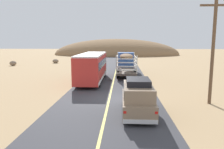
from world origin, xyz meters
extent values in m
plane|color=tan|center=(0.00, 0.00, 0.00)|extent=(240.00, 240.00, 0.00)
cube|color=#38383D|center=(0.00, 0.00, 0.01)|extent=(8.00, 120.00, 0.02)
cube|color=#D8CC4C|center=(0.00, 0.00, 0.02)|extent=(0.16, 117.60, 0.00)
cube|color=#8C7259|center=(2.03, -3.50, 0.70)|extent=(1.90, 4.60, 0.90)
cube|color=#8C7259|center=(2.03, -3.65, 1.55)|extent=(1.75, 3.59, 0.80)
cube|color=#192333|center=(2.03, -3.65, 1.57)|extent=(1.79, 3.22, 0.44)
cube|color=silver|center=(2.03, -5.72, 0.37)|extent=(1.86, 0.20, 0.24)
cube|color=red|center=(1.20, -5.78, 0.88)|extent=(0.16, 0.06, 0.14)
cube|color=red|center=(2.86, -5.78, 0.88)|extent=(0.16, 0.06, 0.14)
cube|color=black|center=(2.03, -3.60, 2.13)|extent=(1.42, 2.07, 0.36)
cylinder|color=black|center=(1.21, -2.07, 0.40)|extent=(0.26, 0.76, 0.76)
cylinder|color=black|center=(2.85, -2.07, 0.40)|extent=(0.26, 0.76, 0.76)
cylinder|color=black|center=(1.21, -4.92, 0.40)|extent=(0.26, 0.76, 0.76)
cylinder|color=black|center=(2.85, -4.92, 0.40)|extent=(0.26, 0.76, 0.76)
cube|color=#3359A5|center=(1.54, 16.78, 1.82)|extent=(2.50, 2.20, 2.20)
cube|color=#192333|center=(1.54, 16.78, 2.27)|extent=(2.53, 1.54, 0.70)
cube|color=brown|center=(1.54, 11.38, 0.72)|extent=(2.50, 6.40, 0.24)
cylinder|color=silver|center=(0.35, 14.52, 1.94)|extent=(0.12, 0.12, 2.20)
cylinder|color=silver|center=(2.73, 14.52, 1.94)|extent=(0.12, 0.12, 2.20)
cylinder|color=silver|center=(0.35, 8.24, 1.94)|extent=(0.12, 0.12, 2.20)
cylinder|color=silver|center=(2.73, 8.24, 1.94)|extent=(0.12, 0.12, 2.20)
cube|color=silver|center=(0.33, 11.38, 1.28)|extent=(0.08, 6.30, 0.12)
cube|color=silver|center=(2.75, 11.38, 1.28)|extent=(0.08, 6.30, 0.12)
cube|color=silver|center=(1.54, 8.22, 1.28)|extent=(2.40, 0.08, 0.12)
cube|color=silver|center=(0.33, 11.38, 1.72)|extent=(0.08, 6.30, 0.12)
cube|color=silver|center=(2.75, 11.38, 1.72)|extent=(0.08, 6.30, 0.12)
cube|color=silver|center=(1.54, 8.22, 1.72)|extent=(2.40, 0.08, 0.12)
cube|color=silver|center=(0.33, 11.38, 2.16)|extent=(0.08, 6.30, 0.12)
cube|color=silver|center=(2.75, 11.38, 2.16)|extent=(0.08, 6.30, 0.12)
cube|color=silver|center=(1.54, 8.22, 2.16)|extent=(2.40, 0.08, 0.12)
cube|color=silver|center=(0.33, 11.38, 2.60)|extent=(0.08, 6.30, 0.12)
cube|color=silver|center=(2.75, 11.38, 2.60)|extent=(0.08, 6.30, 0.12)
cube|color=silver|center=(1.54, 8.22, 2.60)|extent=(2.40, 0.08, 0.12)
ellipsoid|color=#8C6B4C|center=(1.54, 11.38, 2.69)|extent=(1.75, 3.84, 0.70)
cylinder|color=black|center=(0.45, 16.78, 0.57)|extent=(0.32, 1.10, 1.10)
cylinder|color=black|center=(2.63, 16.78, 0.57)|extent=(0.32, 1.10, 1.10)
cylinder|color=black|center=(0.45, 10.10, 0.57)|extent=(0.32, 1.10, 1.10)
cylinder|color=black|center=(2.63, 10.10, 0.57)|extent=(0.32, 1.10, 1.10)
cube|color=red|center=(-2.45, 7.74, 1.72)|extent=(2.50, 10.00, 2.70)
cube|color=white|center=(-2.45, 7.74, 3.15)|extent=(2.45, 9.80, 0.16)
cube|color=#192333|center=(-2.45, 7.74, 2.19)|extent=(2.54, 9.20, 0.80)
cube|color=silver|center=(-2.45, 7.74, 0.57)|extent=(2.53, 9.80, 0.36)
cylinder|color=black|center=(-3.55, 10.99, 0.52)|extent=(0.30, 1.00, 1.00)
cylinder|color=black|center=(-1.35, 10.99, 0.52)|extent=(0.30, 1.00, 1.00)
cylinder|color=black|center=(-3.55, 4.49, 0.52)|extent=(0.30, 1.00, 1.00)
cylinder|color=black|center=(-1.35, 4.49, 0.52)|extent=(0.30, 1.00, 1.00)
cylinder|color=brown|center=(7.57, -0.86, 3.86)|extent=(0.24, 0.24, 7.72)
cube|color=brown|center=(7.57, -0.86, 7.12)|extent=(2.20, 0.14, 0.14)
ellipsoid|color=#84705B|center=(-13.45, 28.90, 0.43)|extent=(1.31, 1.17, 0.86)
ellipsoid|color=#84705B|center=(-20.14, 23.58, 0.46)|extent=(1.27, 1.15, 0.92)
ellipsoid|color=olive|center=(-1.15, 59.56, 0.00)|extent=(43.78, 25.31, 11.13)
camera|label=1|loc=(1.05, -16.77, 4.59)|focal=34.43mm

